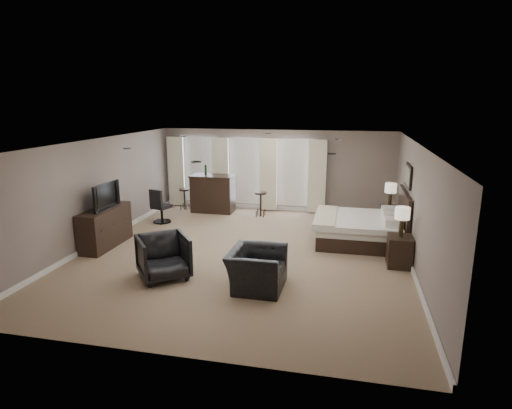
% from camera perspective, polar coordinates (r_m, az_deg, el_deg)
% --- Properties ---
extents(room, '(7.60, 8.60, 2.64)m').
position_cam_1_polar(room, '(9.76, -1.65, 0.65)').
color(room, '#866E55').
rests_on(room, ground).
extents(window_bay, '(5.25, 0.20, 2.30)m').
position_cam_1_polar(window_bay, '(13.93, -1.54, 4.21)').
color(window_bay, silver).
rests_on(window_bay, room).
extents(bed, '(2.12, 2.03, 1.35)m').
position_cam_1_polar(bed, '(11.02, 13.36, -1.54)').
color(bed, silver).
rests_on(bed, ground).
extents(nightstand_near, '(0.50, 0.61, 0.67)m').
position_cam_1_polar(nightstand_near, '(9.80, 18.56, -5.93)').
color(nightstand_near, black).
rests_on(nightstand_near, ground).
extents(nightstand_far, '(0.47, 0.57, 0.62)m').
position_cam_1_polar(nightstand_far, '(12.56, 17.26, -1.64)').
color(nightstand_far, black).
rests_on(nightstand_far, ground).
extents(lamp_near, '(0.31, 0.31, 0.65)m').
position_cam_1_polar(lamp_near, '(9.60, 18.86, -2.23)').
color(lamp_near, beige).
rests_on(lamp_near, nightstand_near).
extents(lamp_far, '(0.32, 0.32, 0.66)m').
position_cam_1_polar(lamp_far, '(12.42, 17.47, 1.21)').
color(lamp_far, beige).
rests_on(lamp_far, nightstand_far).
extents(wall_art, '(0.04, 0.96, 0.56)m').
position_cam_1_polar(wall_art, '(10.88, 19.58, 3.64)').
color(wall_art, slate).
rests_on(wall_art, room).
extents(dresser, '(0.53, 1.65, 0.96)m').
position_cam_1_polar(dresser, '(11.12, -19.45, -2.88)').
color(dresser, black).
rests_on(dresser, ground).
extents(tv, '(0.63, 1.09, 0.14)m').
position_cam_1_polar(tv, '(10.98, -19.68, -0.12)').
color(tv, black).
rests_on(tv, dresser).
extents(armchair_near, '(0.77, 1.17, 1.01)m').
position_cam_1_polar(armchair_near, '(8.21, 0.10, -7.71)').
color(armchair_near, black).
rests_on(armchair_near, ground).
extents(armchair_far, '(1.29, 1.28, 0.98)m').
position_cam_1_polar(armchair_far, '(8.84, -12.26, -6.58)').
color(armchair_far, black).
rests_on(armchair_far, ground).
extents(bar_counter, '(1.38, 0.72, 1.20)m').
position_cam_1_polar(bar_counter, '(13.77, -5.77, 1.48)').
color(bar_counter, black).
rests_on(bar_counter, ground).
extents(bar_stool_left, '(0.36, 0.36, 0.70)m').
position_cam_1_polar(bar_stool_left, '(14.22, -9.50, 0.71)').
color(bar_stool_left, black).
rests_on(bar_stool_left, ground).
extents(bar_stool_right, '(0.38, 0.38, 0.77)m').
position_cam_1_polar(bar_stool_right, '(13.20, 0.62, 0.04)').
color(bar_stool_right, black).
rests_on(bar_stool_right, ground).
extents(desk_chair, '(0.65, 0.65, 1.02)m').
position_cam_1_polar(desk_chair, '(12.79, -12.50, -0.14)').
color(desk_chair, black).
rests_on(desk_chair, ground).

